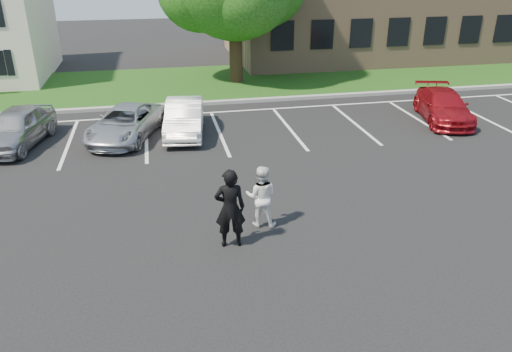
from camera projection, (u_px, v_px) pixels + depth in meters
The scene contains 10 objects.
ground_plane at pixel (264, 239), 12.28m from camera, with size 90.00×90.00×0.00m, color black.
curb at pixel (208, 103), 22.96m from camera, with size 40.00×0.30×0.15m, color gray.
grass_strip at pixel (199, 83), 26.54m from camera, with size 44.00×8.00×0.08m, color #134314.
stall_lines at pixel (250, 123), 20.52m from camera, with size 34.00×5.36×0.01m.
man_black_suit at pixel (230, 208), 11.62m from camera, with size 0.72×0.47×1.98m, color black.
man_white_shirt at pixel (261, 196), 12.57m from camera, with size 0.80×0.62×1.64m, color white.
car_silver_west at pixel (16, 128), 17.87m from camera, with size 1.62×4.03×1.37m, color #AAAAAF.
car_silver_minivan at pixel (125, 123), 18.64m from camera, with size 1.95×4.22×1.17m, color #B2B4BB.
car_white_sedan at pixel (184, 118), 19.06m from camera, with size 1.37×3.92×1.29m, color white.
car_red_compact at pixel (443, 106), 20.61m from camera, with size 1.71×4.20×1.22m, color maroon.
Camera 1 is at (-2.34, -10.29, 6.47)m, focal length 35.00 mm.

